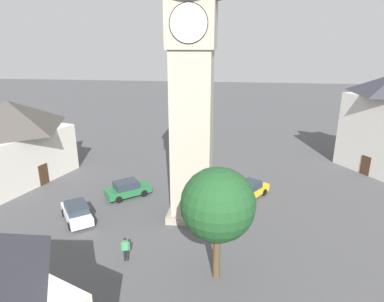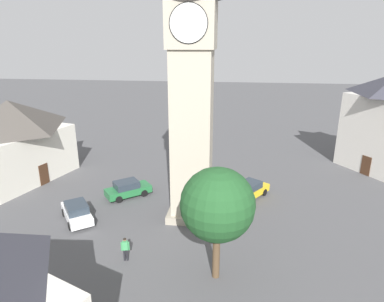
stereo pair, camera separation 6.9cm
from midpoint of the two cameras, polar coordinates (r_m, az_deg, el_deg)
The scene contains 9 objects.
ground_plane at distance 28.06m, azimuth -0.07°, elevation -10.92°, with size 200.00×200.00×0.00m, color #4C4C4F.
clock_tower at distance 24.56m, azimuth -0.09°, elevation 18.64°, with size 4.52×4.52×23.61m.
car_blue_kerb at distance 28.44m, azimuth -19.28°, elevation -9.86°, with size 3.88×4.29×1.53m.
car_silver_kerb at distance 31.15m, azimuth 9.82°, elevation -6.55°, with size 3.76×4.34×1.53m.
car_red_corner at distance 31.42m, azimuth -11.06°, elevation -6.40°, with size 4.25×3.93×1.53m.
pedestrian at distance 22.77m, azimuth -11.46°, elevation -15.88°, with size 0.55×0.30×1.69m.
tree at distance 19.10m, azimuth 4.36°, elevation -9.20°, with size 4.31×4.31×7.04m.
building_hall_far at distance 38.22m, azimuth -28.44°, elevation 1.66°, with size 9.92×12.15×8.28m.
road_sign at distance 33.52m, azimuth -1.36°, elevation -2.37°, with size 0.60×0.07×2.80m.
Camera 1 is at (3.28, -24.33, 13.58)m, focal length 31.03 mm.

